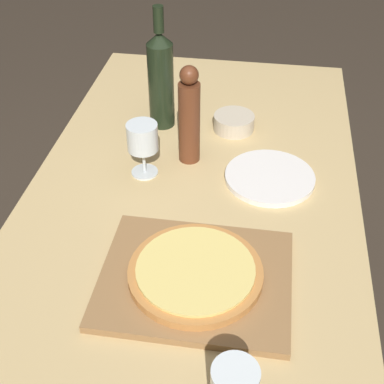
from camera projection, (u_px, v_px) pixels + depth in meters
dining_table at (185, 248)px, 1.29m from camera, size 0.81×1.71×0.77m
cutting_board at (195, 279)px, 1.08m from camera, size 0.38×0.31×0.02m
pizza at (195, 272)px, 1.07m from camera, size 0.27×0.27×0.02m
wine_bottle at (161, 79)px, 1.47m from camera, size 0.07×0.07×0.34m
pepper_mill at (189, 117)px, 1.34m from camera, size 0.06×0.06×0.27m
wine_glass at (142, 139)px, 1.31m from camera, size 0.08×0.08×0.14m
small_bowl at (234, 122)px, 1.52m from camera, size 0.12×0.12×0.04m
dinner_plate at (270, 177)px, 1.34m from camera, size 0.23×0.23×0.01m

